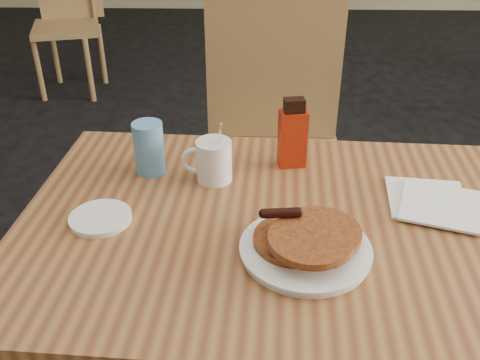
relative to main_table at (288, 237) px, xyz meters
The scene contains 9 objects.
main_table is the anchor object (origin of this frame).
chair_main_far 0.76m from the main_table, 90.76° to the left, with size 0.48×0.48×1.04m.
chair_wall_extra 2.99m from the main_table, 116.40° to the left, with size 0.50×0.51×0.92m.
pancake_plate 0.13m from the main_table, 76.75° to the right, with size 0.26×0.26×0.08m.
coffee_mug 0.26m from the main_table, 135.96° to the left, with size 0.12×0.08×0.16m.
syrup_bottle 0.27m from the main_table, 85.91° to the left, with size 0.07×0.05×0.18m.
napkin_stack 0.34m from the main_table, 12.11° to the left, with size 0.23×0.24×0.01m.
blue_tumbler 0.40m from the main_table, 148.45° to the left, with size 0.07×0.07×0.13m, color #599AD2.
side_saucer 0.41m from the main_table, behind, with size 0.13×0.13×0.01m, color white.
Camera 1 is at (-0.03, -0.91, 1.42)m, focal length 40.00 mm.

